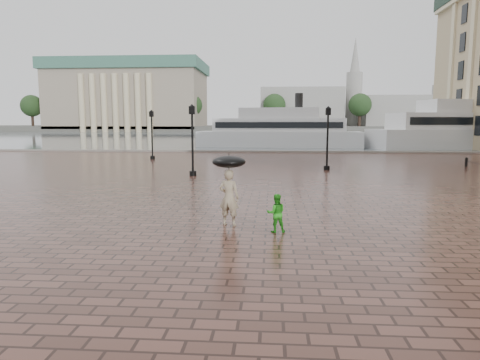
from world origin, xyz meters
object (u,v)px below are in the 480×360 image
Objects in this scene: ferry_far at (469,129)px; adult_pedestrian at (229,197)px; ferry_near at (279,131)px; child_pedestrian at (276,213)px; street_lamps at (218,137)px.

adult_pedestrian is at bearing -133.79° from ferry_far.
ferry_near is at bearing 164.88° from ferry_far.
child_pedestrian is 0.04× the size of ferry_far.
street_lamps reaches higher than child_pedestrian.
ferry_near is (5.05, 27.48, -0.12)m from street_lamps.
ferry_far reaches higher than street_lamps.
street_lamps is 19.76m from child_pedestrian.
ferry_far is at bearing 1.97° from ferry_near.
child_pedestrian is (4.18, -19.24, -1.72)m from street_lamps.
adult_pedestrian reaches higher than child_pedestrian.
adult_pedestrian is 1.56× the size of child_pedestrian.
adult_pedestrian is (2.63, -18.44, -1.39)m from street_lamps.
ferry_far reaches higher than child_pedestrian.
ferry_near is at bearing -98.05° from child_pedestrian.
ferry_far is (29.95, 26.29, 0.25)m from street_lamps.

